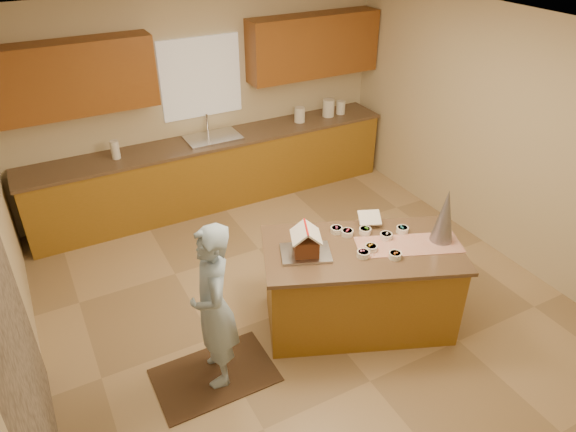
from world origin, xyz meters
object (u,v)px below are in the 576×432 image
object	(u,v)px
island_base	(359,287)
boy	(214,307)
gingerbread_house	(306,243)
tinsel_tree	(445,216)

from	to	relation	value
island_base	boy	world-z (taller)	boy
gingerbread_house	tinsel_tree	bearing A→B (deg)	-18.08
tinsel_tree	boy	world-z (taller)	boy
boy	gingerbread_house	distance (m)	0.99
island_base	tinsel_tree	bearing A→B (deg)	3.67
island_base	boy	distance (m)	1.50
island_base	gingerbread_house	size ratio (longest dim) A/B	4.96
tinsel_tree	boy	xyz separation A→B (m)	(-2.16, 0.24, -0.37)
tinsel_tree	island_base	bearing A→B (deg)	161.29
boy	gingerbread_house	size ratio (longest dim) A/B	4.37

